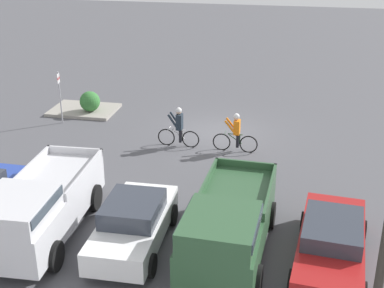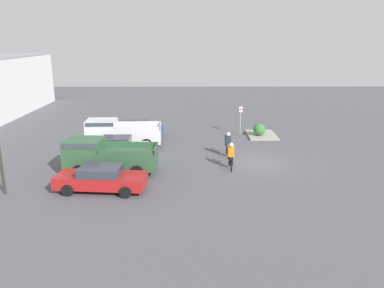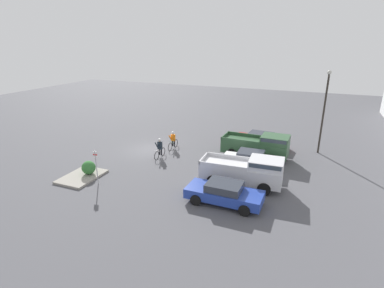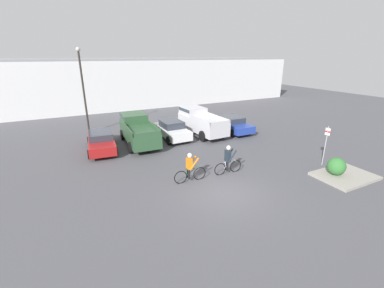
% 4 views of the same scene
% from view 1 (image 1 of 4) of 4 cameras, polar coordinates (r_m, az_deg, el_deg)
% --- Properties ---
extents(ground_plane, '(80.00, 80.00, 0.00)m').
position_cam_1_polar(ground_plane, '(24.12, 2.72, 1.17)').
color(ground_plane, '#4C4C51').
extents(sedan_0, '(2.24, 4.91, 1.36)m').
position_cam_1_polar(sedan_0, '(15.40, 14.64, -10.12)').
color(sedan_0, maroon).
rests_on(sedan_0, ground_plane).
extents(pickup_truck_0, '(2.39, 5.52, 2.09)m').
position_cam_1_polar(pickup_truck_0, '(14.92, 3.91, -8.62)').
color(pickup_truck_0, '#2D5133').
rests_on(pickup_truck_0, ground_plane).
extents(sedan_1, '(1.97, 4.27, 1.49)m').
position_cam_1_polar(sedan_1, '(15.75, -6.25, -8.39)').
color(sedan_1, white).
rests_on(sedan_1, ground_plane).
extents(pickup_truck_1, '(2.35, 5.54, 2.11)m').
position_cam_1_polar(pickup_truck_1, '(16.35, -16.00, -6.47)').
color(pickup_truck_1, silver).
rests_on(pickup_truck_1, ground_plane).
extents(cyclist_0, '(1.81, 0.46, 1.75)m').
position_cam_1_polar(cyclist_0, '(22.41, -1.42, 1.84)').
color(cyclist_0, black).
rests_on(cyclist_0, ground_plane).
extents(cyclist_1, '(1.88, 0.46, 1.68)m').
position_cam_1_polar(cyclist_1, '(21.98, 4.70, 1.23)').
color(cyclist_1, black).
rests_on(cyclist_1, ground_plane).
extents(fire_lane_sign, '(0.07, 0.30, 2.50)m').
position_cam_1_polar(fire_lane_sign, '(25.59, -13.93, 5.37)').
color(fire_lane_sign, '#9E9EA3').
rests_on(fire_lane_sign, ground_plane).
extents(curb_island, '(3.21, 2.33, 0.15)m').
position_cam_1_polar(curb_island, '(27.40, -11.44, 3.58)').
color(curb_island, gray).
rests_on(curb_island, ground_plane).
extents(shrub, '(1.00, 1.00, 1.00)m').
position_cam_1_polar(shrub, '(26.79, -10.84, 4.49)').
color(shrub, '#337033').
rests_on(shrub, curb_island).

